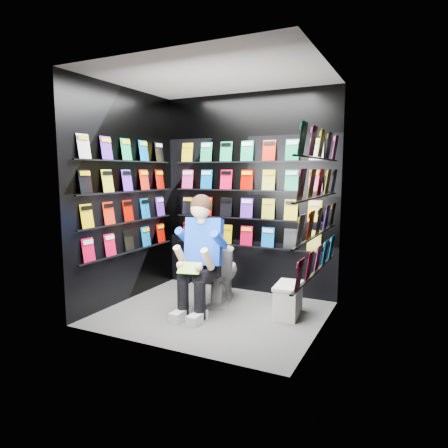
% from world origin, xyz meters
% --- Properties ---
extents(floor, '(2.40, 2.40, 0.00)m').
position_xyz_m(floor, '(0.00, 0.00, 0.00)').
color(floor, '#5E5E5C').
rests_on(floor, ground).
extents(ceiling, '(2.40, 2.40, 0.00)m').
position_xyz_m(ceiling, '(0.00, 0.00, 2.60)').
color(ceiling, white).
rests_on(ceiling, floor).
extents(wall_back, '(2.40, 0.04, 2.60)m').
position_xyz_m(wall_back, '(0.00, 1.00, 1.30)').
color(wall_back, black).
rests_on(wall_back, floor).
extents(wall_front, '(2.40, 0.04, 2.60)m').
position_xyz_m(wall_front, '(0.00, -1.00, 1.30)').
color(wall_front, black).
rests_on(wall_front, floor).
extents(wall_left, '(0.04, 2.00, 2.60)m').
position_xyz_m(wall_left, '(-1.20, 0.00, 1.30)').
color(wall_left, black).
rests_on(wall_left, floor).
extents(wall_right, '(0.04, 2.00, 2.60)m').
position_xyz_m(wall_right, '(1.20, 0.00, 1.30)').
color(wall_right, black).
rests_on(wall_right, floor).
extents(comics_back, '(2.10, 0.06, 1.37)m').
position_xyz_m(comics_back, '(0.00, 0.97, 1.31)').
color(comics_back, red).
rests_on(comics_back, wall_back).
extents(comics_left, '(0.06, 1.70, 1.37)m').
position_xyz_m(comics_left, '(-1.17, 0.00, 1.31)').
color(comics_left, red).
rests_on(comics_left, wall_left).
extents(comics_right, '(0.06, 1.70, 1.37)m').
position_xyz_m(comics_right, '(1.17, 0.00, 1.31)').
color(comics_right, red).
rests_on(comics_right, wall_right).
extents(toilet, '(0.60, 0.83, 0.73)m').
position_xyz_m(toilet, '(-0.12, 0.42, 0.37)').
color(toilet, white).
rests_on(toilet, floor).
extents(longbox, '(0.28, 0.46, 0.33)m').
position_xyz_m(longbox, '(0.79, 0.29, 0.17)').
color(longbox, white).
rests_on(longbox, floor).
extents(longbox_lid, '(0.31, 0.49, 0.03)m').
position_xyz_m(longbox_lid, '(0.79, 0.29, 0.35)').
color(longbox_lid, white).
rests_on(longbox_lid, longbox).
extents(reader, '(0.74, 0.92, 1.48)m').
position_xyz_m(reader, '(-0.12, 0.04, 0.79)').
color(reader, '#083CDC').
rests_on(reader, toilet).
extents(held_comic, '(0.27, 0.20, 0.10)m').
position_xyz_m(held_comic, '(-0.12, -0.31, 0.58)').
color(held_comic, green).
rests_on(held_comic, reader).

